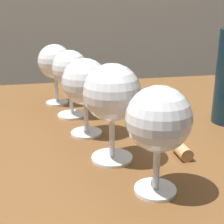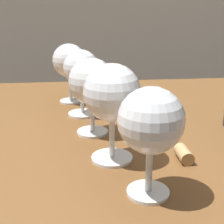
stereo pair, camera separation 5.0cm
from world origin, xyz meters
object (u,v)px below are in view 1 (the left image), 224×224
Objects in this scene: wine_glass_port at (159,122)px; cork at (182,151)px; wine_glass_empty at (70,70)px; wine_glass_white at (112,94)px; wine_glass_rose at (85,84)px; wine_glass_pinot at (55,62)px.

wine_glass_port is 0.15m from cork.
wine_glass_white is at bearing -79.23° from wine_glass_empty.
wine_glass_pinot is at bearing 101.72° from wine_glass_rose.
cork is at bearing -8.18° from wine_glass_white.
wine_glass_white reaches higher than wine_glass_empty.
cork is (0.12, -0.02, -0.10)m from wine_glass_white.
wine_glass_port reaches higher than cork.
wine_glass_pinot is 0.41m from cork.
wine_glass_pinot reaches higher than wine_glass_port.
wine_glass_port is 0.46m from wine_glass_pinot.
wine_glass_port is at bearing -76.45° from wine_glass_empty.
wine_glass_white is 0.24m from wine_glass_empty.
wine_glass_white is 0.12m from wine_glass_rose.
wine_glass_port is at bearing -76.15° from wine_glass_pinot.
wine_glass_port is 3.52× the size of cork.
wine_glass_pinot is at bearing 117.95° from cork.
wine_glass_rose is at bearing 105.92° from wine_glass_port.
wine_glass_empty is at bearing 100.77° from wine_glass_white.
wine_glass_rose is (-0.06, 0.22, 0.00)m from wine_glass_port.
wine_glass_rose is at bearing 136.80° from cork.
cork is at bearing 48.75° from wine_glass_port.
wine_glass_white is at bearing 171.82° from cork.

